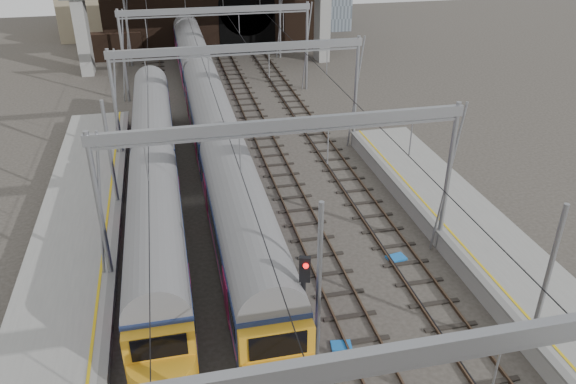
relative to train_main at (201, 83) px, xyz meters
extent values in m
cube|color=gray|center=(-8.20, -29.44, -1.92)|extent=(4.20, 55.00, 1.10)
cube|color=slate|center=(-6.15, -29.44, -1.42)|extent=(0.35, 55.00, 0.12)
cube|color=gold|center=(-6.65, -29.44, -1.35)|extent=(0.12, 55.00, 0.01)
cube|color=slate|center=(10.15, -33.44, -1.42)|extent=(0.35, 47.00, 0.12)
cube|color=gold|center=(10.65, -33.44, -1.35)|extent=(0.12, 47.00, 0.01)
cube|color=#4C3828|center=(-4.72, -16.94, -2.38)|extent=(0.08, 80.00, 0.16)
cube|color=#4C3828|center=(-3.28, -16.94, -2.38)|extent=(0.08, 80.00, 0.16)
cube|color=black|center=(-4.00, -16.94, -2.45)|extent=(2.40, 80.00, 0.14)
cube|color=#4C3828|center=(-0.72, -16.94, -2.38)|extent=(0.08, 80.00, 0.16)
cube|color=#4C3828|center=(0.72, -16.94, -2.38)|extent=(0.08, 80.00, 0.16)
cube|color=black|center=(0.00, -16.94, -2.45)|extent=(2.40, 80.00, 0.14)
cube|color=#4C3828|center=(3.28, -16.94, -2.38)|extent=(0.08, 80.00, 0.16)
cube|color=#4C3828|center=(4.72, -16.94, -2.38)|extent=(0.08, 80.00, 0.16)
cube|color=black|center=(4.00, -16.94, -2.45)|extent=(2.40, 80.00, 0.14)
cube|color=#4C3828|center=(7.28, -16.94, -2.38)|extent=(0.08, 80.00, 0.16)
cube|color=#4C3828|center=(8.72, -16.94, -2.38)|extent=(0.08, 80.00, 0.16)
cube|color=black|center=(8.00, -16.94, -2.45)|extent=(2.40, 80.00, 0.14)
cube|color=gray|center=(2.00, -37.94, 5.13)|extent=(16.80, 0.28, 0.50)
cylinder|color=gray|center=(-6.20, -23.94, 1.53)|extent=(0.24, 0.24, 8.00)
cylinder|color=gray|center=(10.20, -23.94, 1.53)|extent=(0.24, 0.24, 8.00)
cube|color=gray|center=(2.00, -23.94, 5.13)|extent=(16.80, 0.28, 0.50)
cylinder|color=gray|center=(-6.20, -9.94, 1.53)|extent=(0.24, 0.24, 8.00)
cylinder|color=gray|center=(10.20, -9.94, 1.53)|extent=(0.24, 0.24, 8.00)
cube|color=gray|center=(2.00, -9.94, 5.13)|extent=(16.80, 0.28, 0.50)
cylinder|color=gray|center=(-6.20, 4.06, 1.53)|extent=(0.24, 0.24, 8.00)
cylinder|color=gray|center=(10.20, 4.06, 1.53)|extent=(0.24, 0.24, 8.00)
cube|color=gray|center=(2.00, 4.06, 5.13)|extent=(16.80, 0.28, 0.50)
cylinder|color=gray|center=(-6.20, 16.06, 1.53)|extent=(0.24, 0.24, 8.00)
cylinder|color=gray|center=(10.20, 16.06, 1.53)|extent=(0.24, 0.24, 8.00)
cube|color=black|center=(-4.00, -16.94, 3.03)|extent=(0.03, 80.00, 0.03)
cube|color=black|center=(0.00, -16.94, 3.03)|extent=(0.03, 80.00, 0.03)
cube|color=black|center=(4.00, -16.94, 3.03)|extent=(0.03, 80.00, 0.03)
cube|color=black|center=(8.00, -16.94, 3.03)|extent=(0.03, 80.00, 0.03)
cube|color=black|center=(4.00, 20.06, 2.03)|extent=(26.00, 2.00, 9.00)
cube|color=black|center=(7.00, 19.04, 0.13)|extent=(6.50, 0.10, 5.20)
cylinder|color=black|center=(7.00, 19.04, 2.73)|extent=(6.50, 0.10, 6.50)
cube|color=black|center=(-8.00, 19.06, -0.97)|extent=(6.00, 1.50, 3.00)
cube|color=gray|center=(-10.50, 14.06, 1.63)|extent=(1.20, 2.50, 8.20)
cube|color=gray|center=(14.50, 14.06, 1.63)|extent=(1.20, 2.50, 8.20)
cube|color=black|center=(0.00, 0.08, -2.12)|extent=(2.14, 63.53, 0.70)
cube|color=#142048|center=(0.00, 0.08, -0.25)|extent=(2.73, 63.53, 2.43)
cylinder|color=slate|center=(0.00, 0.08, 0.97)|extent=(2.67, 63.03, 2.67)
cube|color=black|center=(0.00, 0.08, 0.14)|extent=(2.75, 62.33, 0.73)
cube|color=#BD3B65|center=(0.00, 0.08, -0.93)|extent=(2.75, 62.53, 0.12)
cube|color=orange|center=(0.00, -31.84, -0.35)|extent=(2.67, 0.60, 2.23)
cube|color=black|center=(0.00, -32.01, 0.24)|extent=(2.05, 0.08, 0.97)
cube|color=black|center=(-4.00, -15.91, -2.12)|extent=(2.02, 29.71, 0.70)
cube|color=#142048|center=(-4.00, -15.91, -0.32)|extent=(2.56, 29.71, 2.29)
cylinder|color=slate|center=(-4.00, -15.91, 0.82)|extent=(2.51, 29.21, 2.51)
cube|color=black|center=(-4.00, -15.91, 0.04)|extent=(2.58, 28.51, 0.69)
cube|color=#BD3B65|center=(-4.00, -15.91, -0.96)|extent=(2.58, 28.71, 0.11)
cube|color=orange|center=(-4.00, -30.92, -0.42)|extent=(2.51, 0.60, 2.09)
cube|color=black|center=(-4.00, -31.09, 0.13)|extent=(1.92, 0.08, 0.92)
cube|color=black|center=(-0.82, -35.34, 2.23)|extent=(0.41, 0.31, 0.94)
sphere|color=red|center=(-0.82, -35.46, 2.44)|extent=(0.19, 0.19, 0.19)
cylinder|color=black|center=(1.17, -30.81, 0.21)|extent=(0.18, 0.18, 5.35)
cube|color=black|center=(1.17, -30.99, 2.55)|extent=(0.43, 0.29, 1.00)
sphere|color=red|center=(1.17, -31.11, 2.77)|extent=(0.20, 0.20, 0.20)
cube|color=blue|center=(3.08, -29.81, -2.42)|extent=(0.91, 0.70, 0.10)
cube|color=blue|center=(1.62, -22.87, -2.42)|extent=(0.92, 0.74, 0.10)
cube|color=blue|center=(7.70, -24.40, -2.41)|extent=(1.04, 0.82, 0.11)
camera|label=1|loc=(-2.85, -46.26, 13.93)|focal=35.00mm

